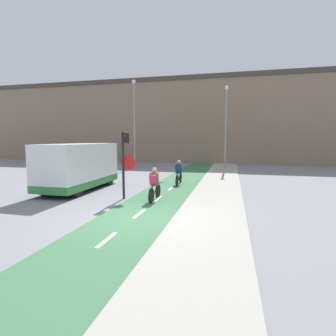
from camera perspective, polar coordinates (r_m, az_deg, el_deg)
The scene contains 10 objects.
ground_plane at distance 9.08m, azimuth -7.35°, elevation -10.82°, with size 120.00×120.00×0.00m, color gray.
bike_lane at distance 9.08m, azimuth -7.35°, elevation -10.75°, with size 2.55×60.00×0.02m.
sidewalk_strip at distance 8.53m, azimuth 8.70°, elevation -11.79°, with size 2.40×60.00×0.05m.
building_row_background at distance 31.89m, azimuth 8.14°, elevation 10.13°, with size 60.00×5.20×9.66m.
traffic_light_pole at distance 11.71m, azimuth -9.36°, elevation 2.22°, with size 0.67×0.25×2.97m.
street_lamp_far at distance 24.25m, azimuth -7.36°, elevation 11.17°, with size 0.36×0.36×7.92m.
street_lamp_sidewalk at distance 23.58m, azimuth 12.48°, elevation 10.30°, with size 0.36×0.36×7.21m.
cyclist_near at distance 11.36m, azimuth -3.00°, elevation -3.66°, with size 0.46×1.65×1.46m.
cyclist_far at distance 15.43m, azimuth 2.36°, elevation -1.18°, with size 0.46×1.64×1.45m.
van at distance 14.49m, azimuth -18.77°, elevation 0.14°, with size 2.02×5.03×2.43m.
Camera 1 is at (3.15, -8.09, 2.66)m, focal length 28.00 mm.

